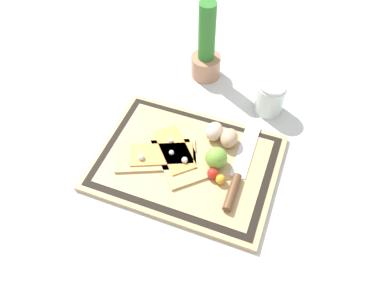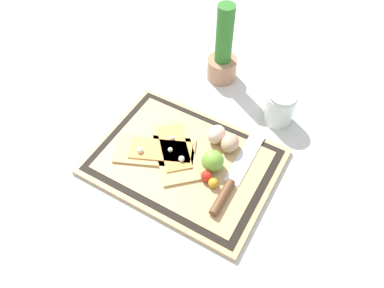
{
  "view_description": "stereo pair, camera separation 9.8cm",
  "coord_description": "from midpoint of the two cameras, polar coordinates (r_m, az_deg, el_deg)",
  "views": [
    {
      "loc": [
        0.21,
        -0.51,
        0.81
      ],
      "look_at": [
        0.0,
        0.04,
        0.03
      ],
      "focal_mm": 35.0,
      "sensor_mm": 36.0,
      "label": 1
    },
    {
      "loc": [
        0.29,
        -0.47,
        0.81
      ],
      "look_at": [
        0.0,
        0.04,
        0.03
      ],
      "focal_mm": 35.0,
      "sensor_mm": 36.0,
      "label": 2
    }
  ],
  "objects": [
    {
      "name": "ground_plane",
      "position": [
        0.98,
        1.6,
        -3.11
      ],
      "size": [
        6.0,
        6.0,
        0.0
      ],
      "primitive_type": "plane",
      "color": "silver"
    },
    {
      "name": "cutting_board",
      "position": [
        0.97,
        1.61,
        -2.84
      ],
      "size": [
        0.46,
        0.34,
        0.02
      ],
      "color": "tan",
      "rests_on": "ground_plane"
    },
    {
      "name": "pizza_slice_near",
      "position": [
        0.98,
        -2.66,
        -1.19
      ],
      "size": [
        0.23,
        0.17,
        0.02
      ],
      "color": "tan",
      "rests_on": "cutting_board"
    },
    {
      "name": "pizza_slice_far",
      "position": [
        0.98,
        0.23,
        -1.27
      ],
      "size": [
        0.2,
        0.21,
        0.02
      ],
      "color": "tan",
      "rests_on": "cutting_board"
    },
    {
      "name": "knife",
      "position": [
        0.93,
        8.82,
        -6.28
      ],
      "size": [
        0.04,
        0.28,
        0.02
      ],
      "color": "silver",
      "rests_on": "cutting_board"
    },
    {
      "name": "egg_brown",
      "position": [
        0.98,
        8.65,
        -0.03
      ],
      "size": [
        0.05,
        0.06,
        0.05
      ],
      "primitive_type": "ellipsoid",
      "color": "tan",
      "rests_on": "cutting_board"
    },
    {
      "name": "egg_pink",
      "position": [
        0.99,
        6.57,
        1.3
      ],
      "size": [
        0.05,
        0.06,
        0.05
      ],
      "primitive_type": "ellipsoid",
      "color": "beige",
      "rests_on": "cutting_board"
    },
    {
      "name": "lime",
      "position": [
        0.94,
        6.16,
        -2.78
      ],
      "size": [
        0.06,
        0.06,
        0.06
      ],
      "primitive_type": "sphere",
      "color": "#70A838",
      "rests_on": "cutting_board"
    },
    {
      "name": "cherry_tomato_red",
      "position": [
        0.93,
        5.24,
        -5.1
      ],
      "size": [
        0.03,
        0.03,
        0.03
      ],
      "primitive_type": "sphere",
      "color": "red",
      "rests_on": "cutting_board"
    },
    {
      "name": "cherry_tomato_yellow",
      "position": [
        0.92,
        6.3,
        -6.14
      ],
      "size": [
        0.03,
        0.03,
        0.03
      ],
      "primitive_type": "sphere",
      "color": "gold",
      "rests_on": "cutting_board"
    },
    {
      "name": "herb_pot",
      "position": [
        1.15,
        7.22,
        13.19
      ],
      "size": [
        0.09,
        0.09,
        0.25
      ],
      "color": "#AD7A5B",
      "rests_on": "ground_plane"
    },
    {
      "name": "sauce_jar",
      "position": [
        1.08,
        15.75,
        5.01
      ],
      "size": [
        0.08,
        0.08,
        0.1
      ],
      "color": "silver",
      "rests_on": "ground_plane"
    }
  ]
}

